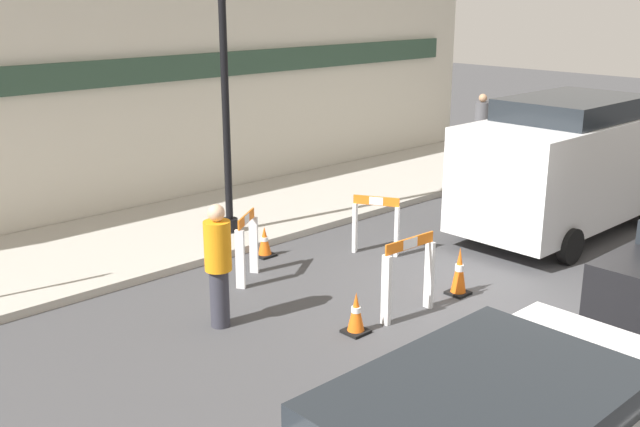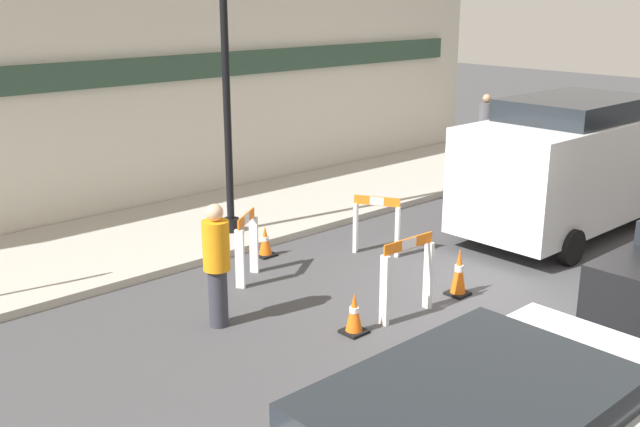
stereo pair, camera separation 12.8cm
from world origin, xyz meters
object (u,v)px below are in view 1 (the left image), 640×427
(streetlamp_post, at_px, (223,32))
(person_worker, at_px, (218,262))
(person_pedestrian, at_px, (481,127))
(work_van, at_px, (569,160))

(streetlamp_post, xyz_separation_m, person_worker, (-2.30, -2.87, -2.71))
(streetlamp_post, relative_size, person_worker, 3.24)
(person_worker, bearing_deg, person_pedestrian, 17.66)
(person_worker, xyz_separation_m, person_pedestrian, (10.05, 2.99, 0.17))
(streetlamp_post, bearing_deg, person_pedestrian, 0.86)
(person_worker, relative_size, person_pedestrian, 0.96)
(person_worker, height_order, work_van, work_van)
(streetlamp_post, height_order, work_van, streetlamp_post)
(work_van, bearing_deg, person_pedestrian, 52.96)
(person_worker, distance_m, work_van, 7.12)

